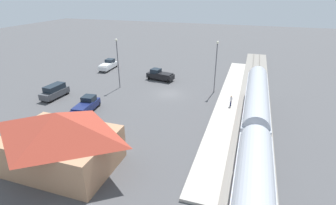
{
  "coord_description": "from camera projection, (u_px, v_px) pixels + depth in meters",
  "views": [
    {
      "loc": [
        -12.68,
        38.95,
        16.49
      ],
      "look_at": [
        -1.69,
        5.71,
        1.0
      ],
      "focal_mm": 27.39,
      "sensor_mm": 36.0,
      "label": 1
    }
  ],
  "objects": [
    {
      "name": "light_pole_lot_center",
      "position": [
        118.0,
        58.0,
        44.81
      ],
      "size": [
        0.44,
        0.44,
        8.83
      ],
      "color": "#515156",
      "rests_on": "ground"
    },
    {
      "name": "pickup_navy",
      "position": [
        86.0,
        105.0,
        37.24
      ],
      "size": [
        2.54,
        5.58,
        2.14
      ],
      "color": "navy",
      "rests_on": "ground"
    },
    {
      "name": "railway_track",
      "position": [
        254.0,
        104.0,
        40.08
      ],
      "size": [
        4.8,
        70.0,
        0.3
      ],
      "color": "gray",
      "rests_on": "ground"
    },
    {
      "name": "station_building",
      "position": [
        60.0,
        139.0,
        24.91
      ],
      "size": [
        11.08,
        7.99,
        6.02
      ],
      "color": "tan",
      "rests_on": "ground"
    },
    {
      "name": "light_pole_near_platform",
      "position": [
        216.0,
        62.0,
        42.61
      ],
      "size": [
        0.44,
        0.44,
        8.88
      ],
      "color": "#515156",
      "rests_on": "ground"
    },
    {
      "name": "platform",
      "position": [
        228.0,
        100.0,
        41.2
      ],
      "size": [
        3.2,
        46.0,
        0.3
      ],
      "color": "#B7B2A8",
      "rests_on": "ground"
    },
    {
      "name": "pickup_white",
      "position": [
        108.0,
        65.0,
        57.24
      ],
      "size": [
        2.19,
        5.48,
        2.14
      ],
      "color": "white",
      "rests_on": "ground"
    },
    {
      "name": "pedestrian_on_platform",
      "position": [
        231.0,
        100.0,
        38.4
      ],
      "size": [
        0.36,
        0.36,
        1.71
      ],
      "color": "#23284C",
      "rests_on": "platform"
    },
    {
      "name": "pickup_black",
      "position": [
        160.0,
        75.0,
        50.55
      ],
      "size": [
        5.66,
        3.2,
        2.14
      ],
      "color": "black",
      "rests_on": "ground"
    },
    {
      "name": "ground_plane",
      "position": [
        169.0,
        94.0,
        44.13
      ],
      "size": [
        200.0,
        200.0,
        0.0
      ],
      "primitive_type": "plane",
      "color": "#4C4C4F"
    },
    {
      "name": "suv_charcoal",
      "position": [
        55.0,
        91.0,
        42.15
      ],
      "size": [
        2.22,
        5.0,
        2.22
      ],
      "color": "#47494F",
      "rests_on": "ground"
    }
  ]
}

